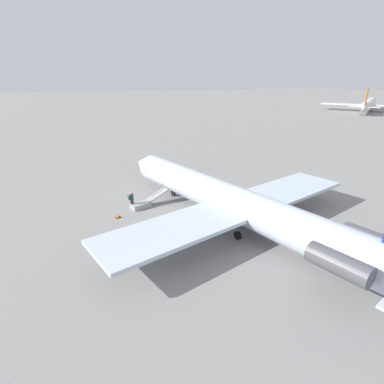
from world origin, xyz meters
name	(u,v)px	position (x,y,z in m)	size (l,w,h in m)	color
ground_plane	(227,223)	(0.00, 0.00, 0.00)	(600.00, 600.00, 0.00)	gray
airplane_main	(236,203)	(-1.00, -0.28, 2.27)	(32.31, 24.92, 7.58)	silver
airplane_far_right	(368,104)	(64.53, -96.86, 2.64)	(30.58, 38.42, 8.88)	silver
boarding_stairs	(144,203)	(6.39, 5.92, 0.39)	(2.07, 4.14, 1.83)	#99999E
passenger	(131,199)	(6.41, 7.12, 1.00)	(0.41, 0.56, 1.74)	#23232D
traffic_cone_near_stairs	(118,215)	(4.81, 8.77, 0.22)	(0.44, 0.44, 0.48)	black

